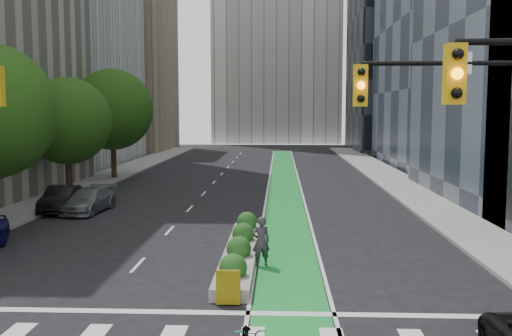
# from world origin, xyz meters

# --- Properties ---
(ground) EXTENTS (160.00, 160.00, 0.00)m
(ground) POSITION_xyz_m (0.00, 0.00, 0.00)
(ground) COLOR black
(ground) RESTS_ON ground
(sidewalk_left) EXTENTS (3.60, 90.00, 0.15)m
(sidewalk_left) POSITION_xyz_m (-11.80, 25.00, 0.07)
(sidewalk_left) COLOR gray
(sidewalk_left) RESTS_ON ground
(sidewalk_right) EXTENTS (3.60, 90.00, 0.15)m
(sidewalk_right) POSITION_xyz_m (11.80, 25.00, 0.07)
(sidewalk_right) COLOR gray
(sidewalk_right) RESTS_ON ground
(bike_lane_paint) EXTENTS (2.20, 70.00, 0.01)m
(bike_lane_paint) POSITION_xyz_m (3.00, 30.00, 0.01)
(bike_lane_paint) COLOR #198B32
(bike_lane_paint) RESTS_ON ground
(building_tan_far) EXTENTS (14.00, 16.00, 26.00)m
(building_tan_far) POSITION_xyz_m (-20.00, 66.00, 13.00)
(building_tan_far) COLOR tan
(building_tan_far) RESTS_ON ground
(building_dark_end) EXTENTS (14.00, 18.00, 28.00)m
(building_dark_end) POSITION_xyz_m (20.00, 68.00, 14.00)
(building_dark_end) COLOR black
(building_dark_end) RESTS_ON ground
(tree_midfar) EXTENTS (5.60, 5.60, 7.76)m
(tree_midfar) POSITION_xyz_m (-11.00, 22.00, 4.95)
(tree_midfar) COLOR black
(tree_midfar) RESTS_ON ground
(tree_far) EXTENTS (6.60, 6.60, 9.00)m
(tree_far) POSITION_xyz_m (-11.00, 32.00, 5.69)
(tree_far) COLOR black
(tree_far) RESTS_ON ground
(median_planter) EXTENTS (1.20, 10.26, 1.10)m
(median_planter) POSITION_xyz_m (1.20, 7.04, 0.37)
(median_planter) COLOR gray
(median_planter) RESTS_ON ground
(cyclist) EXTENTS (0.76, 0.61, 1.82)m
(cyclist) POSITION_xyz_m (2.00, 6.06, 0.91)
(cyclist) COLOR #37313B
(cyclist) RESTS_ON ground
(parked_car_left_mid) EXTENTS (1.84, 4.41, 1.42)m
(parked_car_left_mid) POSITION_xyz_m (-9.50, 16.83, 0.71)
(parked_car_left_mid) COLOR black
(parked_car_left_mid) RESTS_ON ground
(parked_car_left_far) EXTENTS (2.25, 4.71, 1.33)m
(parked_car_left_far) POSITION_xyz_m (-7.94, 16.71, 0.66)
(parked_car_left_far) COLOR slate
(parked_car_left_far) RESTS_ON ground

